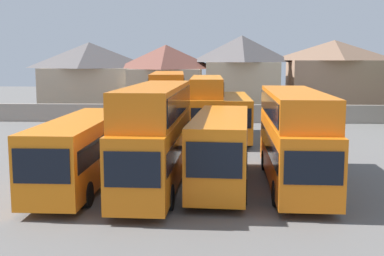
# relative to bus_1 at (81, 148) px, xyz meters

# --- Properties ---
(ground) EXTENTS (140.00, 140.00, 0.00)m
(ground) POSITION_rel_bus_1_xyz_m (5.30, 18.36, -1.93)
(ground) COLOR #605E5B
(depot_boundary_wall) EXTENTS (56.00, 0.50, 1.80)m
(depot_boundary_wall) POSITION_rel_bus_1_xyz_m (5.30, 25.21, -1.03)
(depot_boundary_wall) COLOR gray
(depot_boundary_wall) RESTS_ON ground
(bus_1) EXTENTS (2.68, 10.96, 3.37)m
(bus_1) POSITION_rel_bus_1_xyz_m (0.00, 0.00, 0.00)
(bus_1) COLOR orange
(bus_1) RESTS_ON ground
(bus_2) EXTENTS (2.76, 11.78, 5.01)m
(bus_2) POSITION_rel_bus_1_xyz_m (3.69, 0.09, 0.89)
(bus_2) COLOR orange
(bus_2) RESTS_ON ground
(bus_3) EXTENTS (3.19, 10.23, 3.55)m
(bus_3) POSITION_rel_bus_1_xyz_m (6.87, 0.47, 0.09)
(bus_3) COLOR orange
(bus_3) RESTS_ON ground
(bus_4) EXTENTS (2.88, 11.36, 4.70)m
(bus_4) POSITION_rel_bus_1_xyz_m (10.48, 0.73, 0.73)
(bus_4) COLOR orange
(bus_4) RESTS_ON ground
(bus_5) EXTENTS (3.27, 11.51, 5.21)m
(bus_5) POSITION_rel_bus_1_xyz_m (2.83, 15.39, 1.00)
(bus_5) COLOR orange
(bus_5) RESTS_ON ground
(bus_6) EXTENTS (2.62, 10.70, 4.88)m
(bus_6) POSITION_rel_bus_1_xyz_m (5.90, 15.09, 0.82)
(bus_6) COLOR orange
(bus_6) RESTS_ON ground
(bus_7) EXTENTS (2.61, 10.15, 3.42)m
(bus_7) POSITION_rel_bus_1_xyz_m (7.94, 14.96, 0.02)
(bus_7) COLOR orange
(bus_7) RESTS_ON ground
(house_terrace_left) EXTENTS (10.61, 7.36, 8.18)m
(house_terrace_left) POSITION_rel_bus_1_xyz_m (-7.83, 32.56, 2.25)
(house_terrace_left) COLOR tan
(house_terrace_left) RESTS_ON ground
(house_terrace_centre) EXTENTS (8.18, 7.57, 7.85)m
(house_terrace_centre) POSITION_rel_bus_1_xyz_m (1.09, 31.29, 2.08)
(house_terrace_centre) COLOR tan
(house_terrace_centre) RESTS_ON ground
(house_terrace_right) EXTENTS (8.15, 7.88, 8.86)m
(house_terrace_right) POSITION_rel_bus_1_xyz_m (9.49, 31.48, 2.60)
(house_terrace_right) COLOR #C6B293
(house_terrace_right) RESTS_ON ground
(house_terrace_far_right) EXTENTS (10.05, 6.67, 8.35)m
(house_terrace_far_right) POSITION_rel_bus_1_xyz_m (19.63, 31.69, 2.32)
(house_terrace_far_right) COLOR #9E7A60
(house_terrace_far_right) RESTS_ON ground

